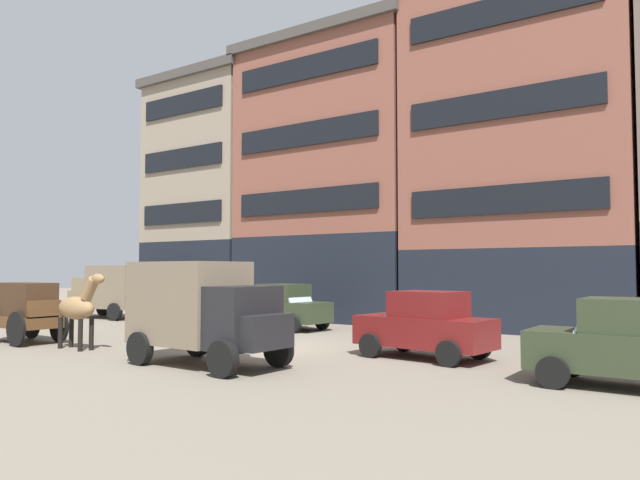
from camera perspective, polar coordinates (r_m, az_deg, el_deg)
The scene contains 13 objects.
ground_plane at distance 18.63m, azimuth -5.03°, elevation -10.32°, with size 120.00×120.00×0.00m, color slate.
building_far_left at distance 35.22m, azimuth -9.54°, elevation 4.29°, with size 7.55×6.53×13.49m.
building_center_left at distance 30.15m, azimuth 1.96°, elevation 5.88°, with size 9.73×6.53×13.94m.
building_center_right at distance 26.93m, azimuth 19.00°, elevation 11.81°, with size 9.27×6.53×18.27m.
cargo_wagon at distance 22.01m, azimuth -26.56°, elevation -5.88°, with size 2.96×1.62×1.98m.
draft_horse at distance 19.48m, azimuth -22.30°, elevation -6.04°, with size 2.35×0.67×2.30m.
delivery_truck_near at distance 31.35m, azimuth -19.50°, elevation -4.53°, with size 4.48×2.46×2.62m.
delivery_truck_far at distance 15.36m, azimuth -11.09°, elevation -6.53°, with size 4.42×2.29×2.62m.
sedan_dark at distance 24.17m, azimuth -3.34°, elevation -6.44°, with size 3.85×2.17×1.83m.
sedan_light at distance 13.66m, azimuth 27.43°, elevation -8.87°, with size 3.72×1.89×1.83m.
sedan_parked_curb at distance 16.49m, azimuth 10.10°, elevation -8.06°, with size 3.86×2.20×1.83m.
pedestrian_officer at distance 26.30m, azimuth -8.88°, elevation -5.97°, with size 0.44×0.44×1.79m.
fire_hydrant_curbside at distance 29.96m, azimuth -12.25°, elevation -6.62°, with size 0.24×0.24×0.83m.
Camera 1 is at (11.71, -14.29, 2.41)m, focal length 33.16 mm.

